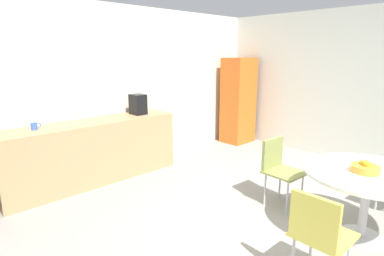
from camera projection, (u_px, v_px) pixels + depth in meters
name	position (u px, v px, depth m)	size (l,w,h in m)	color
ground_plane	(275.00, 235.00, 3.27)	(6.00, 6.00, 0.00)	#9E998E
wall_back	(119.00, 88.00, 5.09)	(6.00, 0.10, 2.60)	silver
wall_side_right	(383.00, 89.00, 4.98)	(0.10, 6.00, 2.60)	silver
counter_block	(93.00, 152.00, 4.58)	(2.56, 0.60, 0.90)	tan
locker_cabinet	(238.00, 101.00, 6.58)	(0.60, 0.50, 1.77)	orange
round_table	(368.00, 183.00, 3.07)	(1.22, 1.22, 0.73)	silver
chair_olive	(278.00, 164.00, 3.86)	(0.44, 0.44, 0.83)	silver
chair_yellow	(318.00, 230.00, 2.41)	(0.42, 0.42, 0.83)	silver
fruit_bowl	(365.00, 168.00, 3.03)	(0.26, 0.26, 0.13)	gold
mug_white	(34.00, 126.00, 3.98)	(0.13, 0.08, 0.09)	#3F66BF
mug_green	(141.00, 111.00, 5.02)	(0.13, 0.08, 0.09)	black
coffee_maker	(138.00, 104.00, 4.98)	(0.20, 0.24, 0.32)	black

